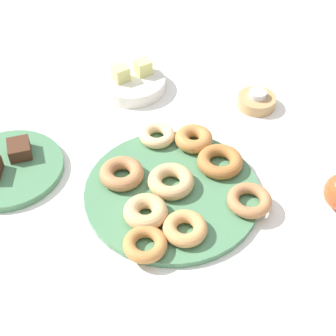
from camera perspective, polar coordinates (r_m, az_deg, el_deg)
name	(u,v)px	position (r m, az deg, el deg)	size (l,w,h in m)	color
ground_plane	(172,194)	(0.95, 0.48, -3.12)	(2.40, 2.40, 0.00)	white
donut_plate	(172,192)	(0.94, 0.49, -2.83)	(0.35, 0.35, 0.01)	#4C7F56
donut_0	(122,173)	(0.95, -5.54, -0.65)	(0.09, 0.09, 0.03)	#B27547
donut_1	(170,181)	(0.93, 0.28, -1.61)	(0.09, 0.09, 0.03)	tan
donut_2	(185,228)	(0.86, 2.05, -7.22)	(0.08, 0.08, 0.03)	tan
donut_3	(249,200)	(0.92, 9.69, -3.83)	(0.09, 0.09, 0.02)	#B27547
donut_4	(194,139)	(1.02, 3.09, 3.52)	(0.08, 0.08, 0.03)	#BC7A3D
donut_5	(145,244)	(0.84, -2.75, -9.08)	(0.08, 0.08, 0.02)	#BC7A3D
donut_6	(220,161)	(0.98, 6.22, 0.79)	(0.09, 0.09, 0.03)	#AD6B33
donut_7	(157,135)	(1.03, -1.31, 3.92)	(0.08, 0.08, 0.02)	#EABC84
donut_8	(146,212)	(0.88, -2.69, -5.25)	(0.08, 0.08, 0.03)	tan
cake_plate	(9,169)	(1.04, -18.50, -0.07)	(0.23, 0.23, 0.02)	#4C7F56
brownie_far	(19,149)	(1.04, -17.32, 2.17)	(0.05, 0.05, 0.03)	#472819
candle_holder	(257,101)	(1.17, 10.52, 7.81)	(0.09, 0.09, 0.03)	tan
tealight	(258,94)	(1.15, 10.66, 8.65)	(0.04, 0.04, 0.01)	silver
fruit_bowl	(133,83)	(1.21, -4.19, 10.08)	(0.17, 0.17, 0.03)	silver
melon_chunk_left	(121,73)	(1.19, -5.68, 11.16)	(0.04, 0.04, 0.04)	#DBD67A
melon_chunk_right	(143,67)	(1.20, -3.02, 11.94)	(0.04, 0.04, 0.04)	#DBD67A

